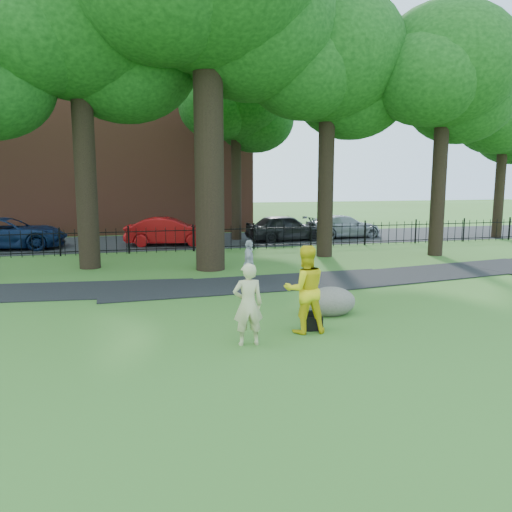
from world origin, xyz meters
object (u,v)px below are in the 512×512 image
object	(u,v)px
man	(305,289)
boulder	(331,299)
red_sedan	(169,231)
woman	(248,304)

from	to	relation	value
man	boulder	bearing A→B (deg)	-129.47
red_sedan	woman	bearing A→B (deg)	-170.01
man	woman	bearing A→B (deg)	22.66
woman	boulder	world-z (taller)	woman
man	red_sedan	size ratio (longest dim) A/B	0.45
woman	red_sedan	xyz separation A→B (m)	(-0.26, 16.38, -0.14)
boulder	man	bearing A→B (deg)	-132.46
man	red_sedan	distance (m)	15.96
woman	man	bearing A→B (deg)	-157.69
boulder	red_sedan	distance (m)	14.86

